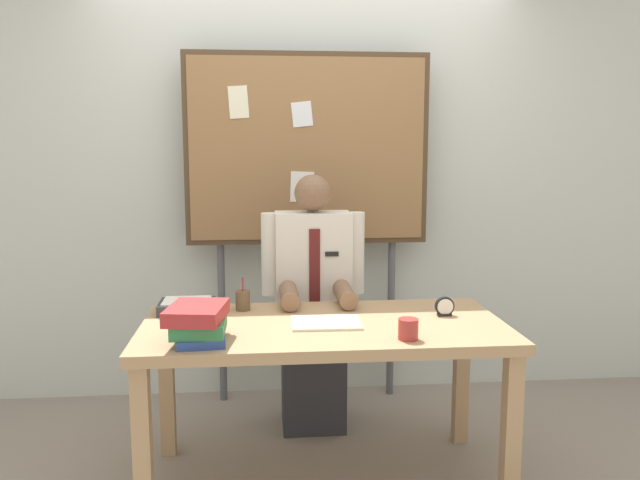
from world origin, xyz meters
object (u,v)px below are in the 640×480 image
(bulletin_board, at_px, (307,154))
(coffee_mug, at_px, (408,329))
(desk_clock, at_px, (445,307))
(pen_holder, at_px, (243,300))
(desk, at_px, (324,343))
(book_stack, at_px, (198,322))
(paper_tray, at_px, (187,306))
(open_notebook, at_px, (326,323))
(person, at_px, (313,313))

(bulletin_board, relative_size, coffee_mug, 23.91)
(desk_clock, height_order, pen_holder, pen_holder)
(pen_holder, bearing_deg, desk, -35.32)
(book_stack, xyz_separation_m, pen_holder, (0.17, 0.48, -0.03))
(coffee_mug, xyz_separation_m, paper_tray, (-0.95, 0.53, -0.02))
(desk, relative_size, bulletin_board, 0.78)
(pen_holder, bearing_deg, bulletin_board, 62.73)
(desk_clock, relative_size, coffee_mug, 1.04)
(coffee_mug, bearing_deg, paper_tray, 150.92)
(open_notebook, bearing_deg, paper_tray, 156.75)
(bulletin_board, xyz_separation_m, desk_clock, (0.57, -0.90, -0.70))
(bulletin_board, bearing_deg, paper_tray, -131.51)
(desk, distance_m, bulletin_board, 1.28)
(person, relative_size, book_stack, 4.52)
(pen_holder, bearing_deg, paper_tray, -179.11)
(desk_clock, bearing_deg, book_stack, -165.28)
(desk_clock, distance_m, coffee_mug, 0.43)
(person, distance_m, paper_tray, 0.73)
(book_stack, height_order, desk_clock, book_stack)
(desk_clock, distance_m, paper_tray, 1.22)
(open_notebook, bearing_deg, desk_clock, 9.05)
(person, height_order, open_notebook, person)
(bulletin_board, relative_size, pen_holder, 12.96)
(open_notebook, distance_m, coffee_mug, 0.41)
(coffee_mug, height_order, pen_holder, pen_holder)
(desk, height_order, person, person)
(open_notebook, bearing_deg, coffee_mug, -39.19)
(book_stack, xyz_separation_m, open_notebook, (0.54, 0.20, -0.07))
(desk, xyz_separation_m, person, (0.00, 0.58, -0.02))
(paper_tray, bearing_deg, coffee_mug, -29.08)
(book_stack, bearing_deg, open_notebook, 20.35)
(person, xyz_separation_m, desk_clock, (0.57, -0.51, 0.15))
(bulletin_board, height_order, book_stack, bulletin_board)
(desk_clock, distance_m, pen_holder, 0.96)
(bulletin_board, relative_size, desk_clock, 22.88)
(person, xyz_separation_m, bulletin_board, (-0.00, 0.39, 0.85))
(open_notebook, relative_size, pen_holder, 1.92)
(open_notebook, bearing_deg, book_stack, -159.65)
(person, xyz_separation_m, paper_tray, (-0.63, -0.33, 0.14))
(person, relative_size, pen_holder, 8.71)
(desk_clock, bearing_deg, bulletin_board, 122.55)
(person, xyz_separation_m, book_stack, (-0.53, -0.80, 0.19))
(desk_clock, bearing_deg, paper_tray, 171.26)
(pen_holder, distance_m, paper_tray, 0.27)
(desk_clock, bearing_deg, desk, -173.04)
(bulletin_board, height_order, coffee_mug, bulletin_board)
(person, bearing_deg, desk, -90.00)
(book_stack, bearing_deg, paper_tray, 101.95)
(bulletin_board, height_order, desk_clock, bulletin_board)
(person, distance_m, coffee_mug, 0.93)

